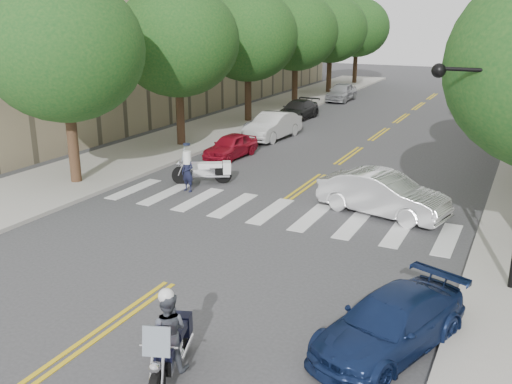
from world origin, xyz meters
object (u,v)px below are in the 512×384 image
Objects in this scene: motorcycle_police at (169,337)px; officer_standing at (188,172)px; motorcycle_parked at (207,170)px; sedan_blue at (390,324)px; convertible at (383,194)px.

motorcycle_police is 1.43× the size of officer_standing.
motorcycle_parked is 1.35m from officer_standing.
sedan_blue is (3.69, 2.82, -0.24)m from motorcycle_police.
sedan_blue is (10.05, -7.76, -0.19)m from officer_standing.
motorcycle_police is at bearing -47.54° from officer_standing.
motorcycle_police reaches higher than officer_standing.
convertible is at bearing -116.33° from motorcycle_police.
motorcycle_parked is at bearing -81.61° from motorcycle_police.
motorcycle_parked is (-6.25, 11.91, -0.28)m from motorcycle_police.
sedan_blue is (9.94, -9.09, 0.04)m from motorcycle_parked.
officer_standing is (-6.37, 10.58, -0.06)m from motorcycle_police.
officer_standing is 12.70m from sedan_blue.
officer_standing is 7.79m from convertible.
motorcycle_parked is at bearing 158.01° from sedan_blue.
motorcycle_parked is 7.67m from convertible.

